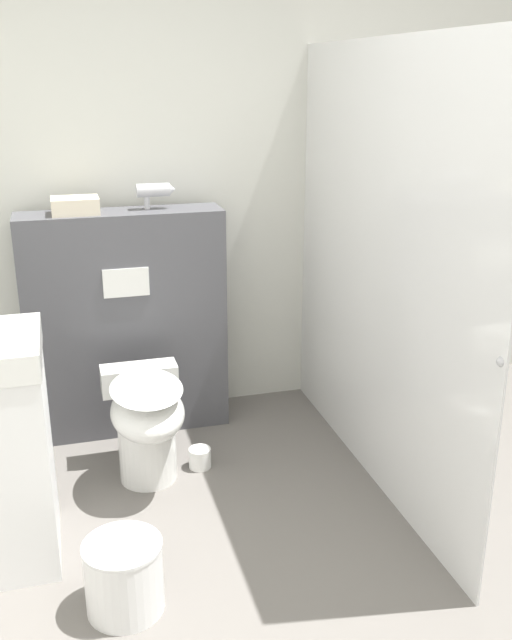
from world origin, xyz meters
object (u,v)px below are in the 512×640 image
(waste_bin, at_px, (126,519))
(toilet, at_px, (167,389))
(sink_vanity, at_px, (19,415))
(hair_drier, at_px, (190,189))

(waste_bin, bearing_deg, toilet, 79.39)
(sink_vanity, height_order, waste_bin, sink_vanity)
(toilet, distance_m, waste_bin, 0.84)
(sink_vanity, relative_size, waste_bin, 3.78)
(toilet, height_order, waste_bin, toilet)
(sink_vanity, relative_size, hair_drier, 5.46)
(sink_vanity, xyz_separation_m, hair_drier, (0.83, 1.00, 0.80))
(sink_vanity, bearing_deg, waste_bin, -36.79)
(hair_drier, distance_m, waste_bin, 1.81)
(hair_drier, bearing_deg, sink_vanity, -129.68)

